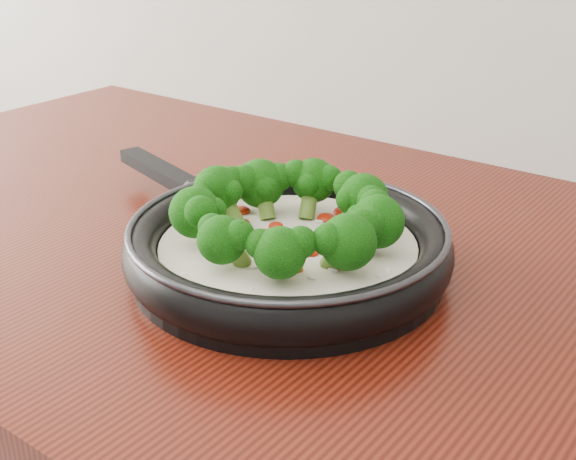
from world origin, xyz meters
The scene contains 1 object.
skillet centered at (0.00, 1.03, 0.94)m, with size 0.56×0.42×0.10m.
Camera 1 is at (0.43, 0.46, 1.27)m, focal length 47.00 mm.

